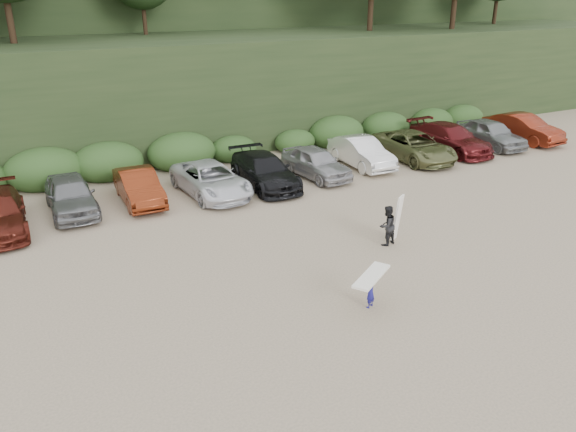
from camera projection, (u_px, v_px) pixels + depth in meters
ground at (296, 297)px, 16.81m from camera, size 120.00×120.00×0.00m
parked_cars at (239, 172)px, 25.80m from camera, size 39.90×6.17×1.62m
child_surfer at (371, 285)px, 16.02m from camera, size 1.73×1.34×1.04m
adult_surfer at (388, 225)px, 20.03m from camera, size 1.23×0.71×1.74m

